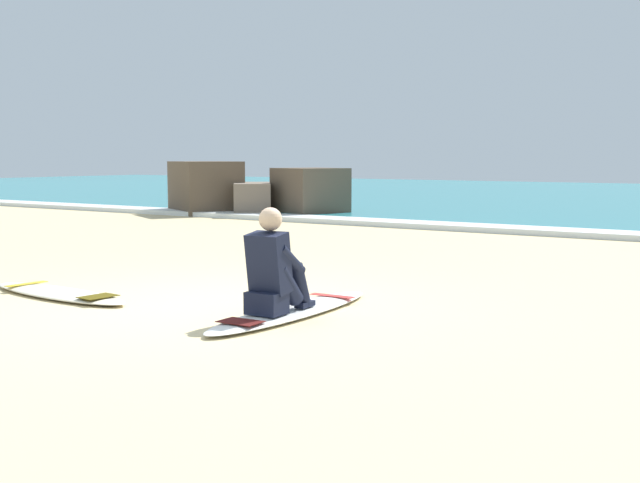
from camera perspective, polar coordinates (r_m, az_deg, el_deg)
ground_plane at (r=8.04m, az=-8.52°, el=-4.55°), size 80.00×80.00×0.00m
breaking_foam at (r=15.98m, az=14.24°, el=0.79°), size 80.00×0.90×0.11m
surfboard_main at (r=7.54m, az=-1.92°, el=-4.92°), size 0.60×2.52×0.08m
surfer_seated at (r=7.23m, az=-3.29°, el=-2.18°), size 0.40×0.72×0.95m
surfboard_spare_near at (r=8.94m, az=-18.04°, el=-3.49°), size 2.18×0.68×0.08m
rock_outcrop_distant at (r=20.46m, az=-5.01°, el=3.58°), size 4.78×2.86×1.34m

